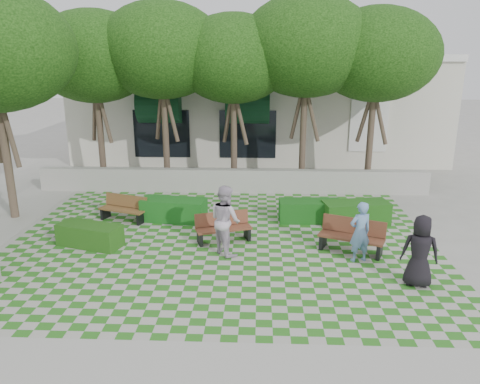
{
  "coord_description": "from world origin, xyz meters",
  "views": [
    {
      "loc": [
        1.02,
        -11.25,
        5.2
      ],
      "look_at": [
        0.5,
        1.5,
        1.4
      ],
      "focal_mm": 35.0,
      "sensor_mm": 36.0,
      "label": 1
    }
  ],
  "objects_px": {
    "person_dark": "(420,251)",
    "hedge_west": "(90,235)",
    "bench_west": "(124,209)",
    "person_white": "(225,220)",
    "bench_mid": "(223,228)",
    "hedge_east": "(356,213)",
    "hedge_midright": "(310,211)",
    "hedge_midleft": "(174,210)",
    "person_blue": "(360,232)",
    "bench_east": "(352,237)"
  },
  "relations": [
    {
      "from": "person_blue",
      "to": "person_white",
      "type": "xyz_separation_m",
      "value": [
        -3.48,
        0.38,
        0.14
      ]
    },
    {
      "from": "bench_west",
      "to": "hedge_west",
      "type": "relative_size",
      "value": 0.91
    },
    {
      "from": "hedge_midleft",
      "to": "person_white",
      "type": "bearing_deg",
      "value": -53.44
    },
    {
      "from": "bench_west",
      "to": "hedge_west",
      "type": "distance_m",
      "value": 2.13
    },
    {
      "from": "bench_east",
      "to": "person_blue",
      "type": "xyz_separation_m",
      "value": [
        0.07,
        -0.6,
        0.37
      ]
    },
    {
      "from": "bench_east",
      "to": "person_dark",
      "type": "xyz_separation_m",
      "value": [
        1.17,
        -1.87,
        0.42
      ]
    },
    {
      "from": "hedge_midleft",
      "to": "person_dark",
      "type": "height_order",
      "value": "person_dark"
    },
    {
      "from": "bench_east",
      "to": "hedge_west",
      "type": "bearing_deg",
      "value": -156.96
    },
    {
      "from": "bench_mid",
      "to": "hedge_east",
      "type": "distance_m",
      "value": 4.37
    },
    {
      "from": "hedge_midright",
      "to": "hedge_west",
      "type": "distance_m",
      "value": 6.75
    },
    {
      "from": "bench_mid",
      "to": "hedge_midleft",
      "type": "xyz_separation_m",
      "value": [
        -1.72,
        1.65,
        -0.04
      ]
    },
    {
      "from": "hedge_midleft",
      "to": "person_white",
      "type": "relative_size",
      "value": 1.08
    },
    {
      "from": "hedge_midright",
      "to": "person_blue",
      "type": "height_order",
      "value": "person_blue"
    },
    {
      "from": "hedge_midright",
      "to": "person_white",
      "type": "distance_m",
      "value": 3.68
    },
    {
      "from": "hedge_midright",
      "to": "hedge_west",
      "type": "relative_size",
      "value": 1.08
    },
    {
      "from": "hedge_midleft",
      "to": "bench_mid",
      "type": "bearing_deg",
      "value": -43.86
    },
    {
      "from": "hedge_midright",
      "to": "person_dark",
      "type": "distance_m",
      "value": 4.76
    },
    {
      "from": "hedge_midright",
      "to": "person_dark",
      "type": "relative_size",
      "value": 1.14
    },
    {
      "from": "hedge_east",
      "to": "person_white",
      "type": "xyz_separation_m",
      "value": [
        -3.95,
        -2.42,
        0.59
      ]
    },
    {
      "from": "hedge_east",
      "to": "hedge_west",
      "type": "distance_m",
      "value": 8.05
    },
    {
      "from": "hedge_east",
      "to": "person_white",
      "type": "bearing_deg",
      "value": -148.53
    },
    {
      "from": "hedge_west",
      "to": "person_blue",
      "type": "xyz_separation_m",
      "value": [
        7.31,
        -0.71,
        0.49
      ]
    },
    {
      "from": "bench_west",
      "to": "hedge_east",
      "type": "relative_size",
      "value": 0.79
    },
    {
      "from": "bench_mid",
      "to": "bench_west",
      "type": "xyz_separation_m",
      "value": [
        -3.33,
        1.59,
        -0.01
      ]
    },
    {
      "from": "hedge_midleft",
      "to": "person_blue",
      "type": "xyz_separation_m",
      "value": [
        5.32,
        -2.87,
        0.45
      ]
    },
    {
      "from": "person_dark",
      "to": "hedge_west",
      "type": "bearing_deg",
      "value": 1.29
    },
    {
      "from": "bench_east",
      "to": "hedge_east",
      "type": "bearing_deg",
      "value": 100.16
    },
    {
      "from": "hedge_west",
      "to": "person_dark",
      "type": "bearing_deg",
      "value": -13.27
    },
    {
      "from": "bench_west",
      "to": "person_white",
      "type": "relative_size",
      "value": 0.86
    },
    {
      "from": "hedge_east",
      "to": "person_dark",
      "type": "height_order",
      "value": "person_dark"
    },
    {
      "from": "person_white",
      "to": "hedge_east",
      "type": "bearing_deg",
      "value": -97.24
    },
    {
      "from": "bench_west",
      "to": "hedge_east",
      "type": "distance_m",
      "value": 7.4
    },
    {
      "from": "hedge_west",
      "to": "person_white",
      "type": "xyz_separation_m",
      "value": [
        3.83,
        -0.33,
        0.63
      ]
    },
    {
      "from": "hedge_west",
      "to": "person_white",
      "type": "bearing_deg",
      "value": -4.91
    },
    {
      "from": "bench_east",
      "to": "hedge_east",
      "type": "height_order",
      "value": "bench_east"
    },
    {
      "from": "bench_east",
      "to": "hedge_west",
      "type": "height_order",
      "value": "bench_east"
    },
    {
      "from": "bench_mid",
      "to": "hedge_west",
      "type": "relative_size",
      "value": 0.93
    },
    {
      "from": "bench_mid",
      "to": "person_blue",
      "type": "bearing_deg",
      "value": -38.15
    },
    {
      "from": "bench_west",
      "to": "person_dark",
      "type": "bearing_deg",
      "value": -7.35
    },
    {
      "from": "bench_west",
      "to": "person_blue",
      "type": "height_order",
      "value": "person_blue"
    },
    {
      "from": "bench_west",
      "to": "hedge_midright",
      "type": "height_order",
      "value": "bench_west"
    },
    {
      "from": "hedge_west",
      "to": "person_white",
      "type": "relative_size",
      "value": 0.95
    },
    {
      "from": "bench_west",
      "to": "person_blue",
      "type": "bearing_deg",
      "value": -2.45
    },
    {
      "from": "person_dark",
      "to": "bench_east",
      "type": "bearing_deg",
      "value": -43.46
    },
    {
      "from": "bench_west",
      "to": "bench_mid",
      "type": "bearing_deg",
      "value": -5.94
    },
    {
      "from": "hedge_east",
      "to": "hedge_midright",
      "type": "bearing_deg",
      "value": 172.3
    },
    {
      "from": "hedge_midright",
      "to": "person_white",
      "type": "xyz_separation_m",
      "value": [
        -2.52,
        -2.61,
        0.6
      ]
    },
    {
      "from": "hedge_midleft",
      "to": "hedge_west",
      "type": "relative_size",
      "value": 1.14
    },
    {
      "from": "bench_mid",
      "to": "hedge_west",
      "type": "bearing_deg",
      "value": 168.24
    },
    {
      "from": "hedge_midleft",
      "to": "hedge_west",
      "type": "distance_m",
      "value": 2.93
    }
  ]
}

